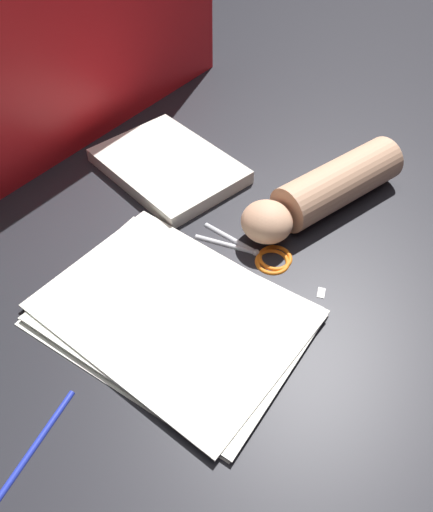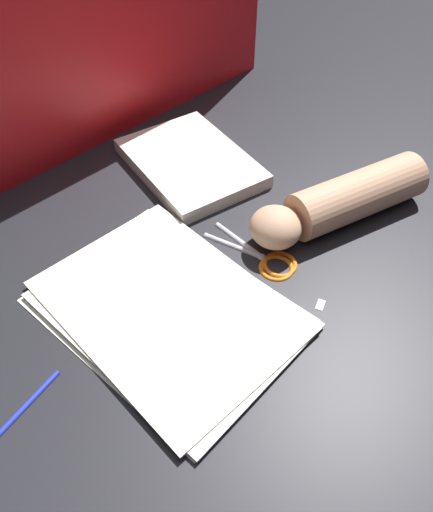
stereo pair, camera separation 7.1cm
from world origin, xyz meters
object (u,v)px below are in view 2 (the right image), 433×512
Objects in this scene: paper_stack at (167,308)px; hand_forearm at (341,201)px; book_closed at (191,163)px; scissors at (266,258)px.

paper_stack is 0.34m from hand_forearm.
book_closed is at bearing 42.06° from paper_stack.
paper_stack is 1.14× the size of hand_forearm.
scissors is at bearing 172.10° from hand_forearm.
hand_forearm is (0.08, -0.28, 0.03)m from book_closed.
paper_stack reaches higher than scissors.
hand_forearm is at bearing -7.90° from scissors.
scissors is at bearing -106.16° from book_closed.
book_closed is 0.27m from scissors.
paper_stack is 0.18m from scissors.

